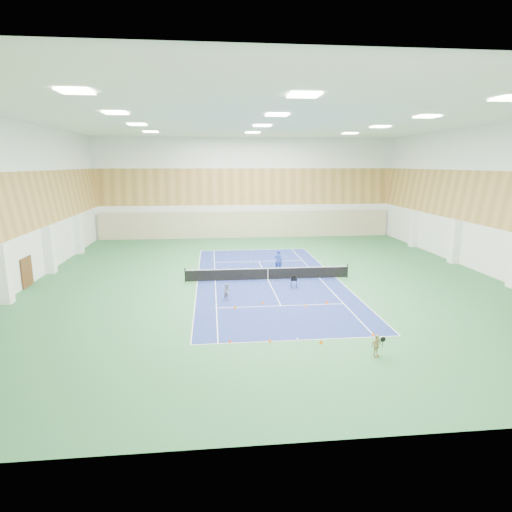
{
  "coord_description": "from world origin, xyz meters",
  "views": [
    {
      "loc": [
        -4.31,
        -32.1,
        8.89
      ],
      "look_at": [
        -0.98,
        -0.38,
        2.0
      ],
      "focal_mm": 30.0,
      "sensor_mm": 36.0,
      "label": 1
    }
  ],
  "objects_px": {
    "coach": "(278,260)",
    "child_court": "(227,292)",
    "tennis_net": "(268,273)",
    "ball_cart": "(294,282)",
    "child_apron": "(376,346)"
  },
  "relations": [
    {
      "from": "tennis_net",
      "to": "coach",
      "type": "height_order",
      "value": "coach"
    },
    {
      "from": "coach",
      "to": "child_court",
      "type": "bearing_deg",
      "value": 75.69
    },
    {
      "from": "coach",
      "to": "child_court",
      "type": "distance_m",
      "value": 8.74
    },
    {
      "from": "tennis_net",
      "to": "child_apron",
      "type": "xyz_separation_m",
      "value": [
        3.26,
        -14.1,
        -0.0
      ]
    },
    {
      "from": "tennis_net",
      "to": "child_apron",
      "type": "bearing_deg",
      "value": -76.99
    },
    {
      "from": "tennis_net",
      "to": "child_court",
      "type": "xyz_separation_m",
      "value": [
        -3.36,
        -4.8,
        0.02
      ]
    },
    {
      "from": "child_apron",
      "to": "tennis_net",
      "type": "bearing_deg",
      "value": 78.2
    },
    {
      "from": "child_court",
      "to": "child_apron",
      "type": "bearing_deg",
      "value": -93.69
    },
    {
      "from": "tennis_net",
      "to": "coach",
      "type": "distance_m",
      "value": 2.93
    },
    {
      "from": "ball_cart",
      "to": "child_apron",
      "type": "bearing_deg",
      "value": -75.61
    },
    {
      "from": "child_court",
      "to": "child_apron",
      "type": "relative_size",
      "value": 1.03
    },
    {
      "from": "child_court",
      "to": "ball_cart",
      "type": "relative_size",
      "value": 1.41
    },
    {
      "from": "tennis_net",
      "to": "coach",
      "type": "xyz_separation_m",
      "value": [
        1.24,
        2.63,
        0.37
      ]
    },
    {
      "from": "child_court",
      "to": "ball_cart",
      "type": "xyz_separation_m",
      "value": [
        4.97,
        2.44,
        -0.16
      ]
    },
    {
      "from": "tennis_net",
      "to": "coach",
      "type": "bearing_deg",
      "value": 64.76
    }
  ]
}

